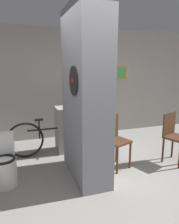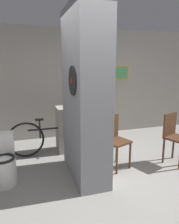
# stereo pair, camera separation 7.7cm
# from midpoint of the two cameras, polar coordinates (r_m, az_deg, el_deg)

# --- Properties ---
(ground_plane) EXTENTS (14.00, 14.00, 0.00)m
(ground_plane) POSITION_cam_midpoint_polar(r_m,az_deg,el_deg) (3.27, 2.54, -20.41)
(ground_plane) COLOR gray
(wall_back) EXTENTS (8.00, 0.09, 2.60)m
(wall_back) POSITION_cam_midpoint_polar(r_m,az_deg,el_deg) (5.30, -7.76, 7.28)
(wall_back) COLOR gray
(wall_back) RESTS_ON ground_plane
(pillar_center) EXTENTS (0.50, 1.18, 2.60)m
(pillar_center) POSITION_cam_midpoint_polar(r_m,az_deg,el_deg) (3.32, -1.73, 4.24)
(pillar_center) COLOR gray
(pillar_center) RESTS_ON ground_plane
(counter_shelf) EXTENTS (1.19, 0.44, 0.92)m
(counter_shelf) POSITION_cam_midpoint_polar(r_m,az_deg,el_deg) (4.62, -1.78, -4.04)
(counter_shelf) COLOR gray
(counter_shelf) RESTS_ON ground_plane
(toilet) EXTENTS (0.37, 0.53, 0.74)m
(toilet) POSITION_cam_midpoint_polar(r_m,az_deg,el_deg) (3.59, -22.09, -12.50)
(toilet) COLOR white
(toilet) RESTS_ON ground_plane
(chair_near_pillar) EXTENTS (0.49, 0.49, 0.91)m
(chair_near_pillar) POSITION_cam_midpoint_polar(r_m,az_deg,el_deg) (3.82, 5.96, -6.84)
(chair_near_pillar) COLOR #422616
(chair_near_pillar) RESTS_ON ground_plane
(chair_by_doorway) EXTENTS (0.49, 0.49, 0.91)m
(chair_by_doorway) POSITION_cam_midpoint_polar(r_m,az_deg,el_deg) (4.25, 20.66, -5.59)
(chair_by_doorway) COLOR #422616
(chair_by_doorway) RESTS_ON ground_plane
(bicycle) EXTENTS (1.78, 0.42, 0.75)m
(bicycle) POSITION_cam_midpoint_polar(r_m,az_deg,el_deg) (4.42, -9.81, -6.33)
(bicycle) COLOR black
(bicycle) RESTS_ON ground_plane
(bottle_tall) EXTENTS (0.07, 0.07, 0.31)m
(bottle_tall) POSITION_cam_midpoint_polar(r_m,az_deg,el_deg) (4.46, -3.65, 2.92)
(bottle_tall) COLOR #267233
(bottle_tall) RESTS_ON counter_shelf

